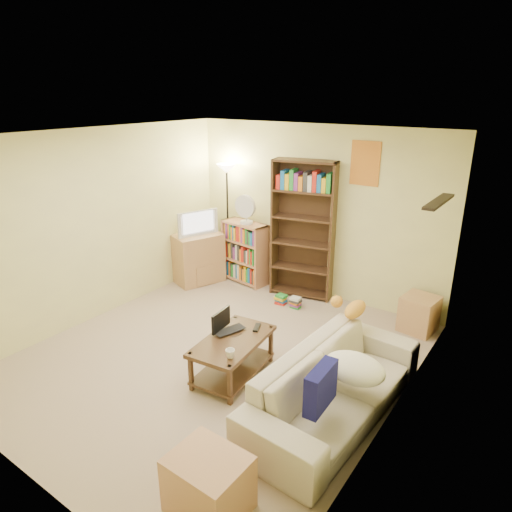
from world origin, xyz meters
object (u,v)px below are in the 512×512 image
object	(u,v)px
coffee_table	(233,352)
tall_bookshelf	(303,227)
sofa	(335,385)
tv_stand	(198,258)
floor_lamp	(227,188)
side_table	(419,314)
desk_fan	(245,209)
end_cabinet	(209,484)
short_bookshelf	(245,253)
mug	(230,354)
laptop	(232,333)
tabby_cat	(352,308)
television	(196,222)

from	to	relation	value
coffee_table	tall_bookshelf	world-z (taller)	tall_bookshelf
sofa	tv_stand	xyz separation A→B (m)	(-3.25, 1.70, 0.08)
floor_lamp	tv_stand	bearing A→B (deg)	-115.84
tall_bookshelf	side_table	size ratio (longest dim) A/B	4.33
desk_fan	floor_lamp	xyz separation A→B (m)	(-0.46, 0.13, 0.25)
end_cabinet	desk_fan	bearing A→B (deg)	122.60
coffee_table	short_bookshelf	bearing A→B (deg)	117.40
mug	short_bookshelf	distance (m)	2.95
floor_lamp	laptop	bearing A→B (deg)	-50.73
sofa	end_cabinet	size ratio (longest dim) A/B	3.99
mug	end_cabinet	size ratio (longest dim) A/B	0.19
tall_bookshelf	short_bookshelf	xyz separation A→B (m)	(-0.99, -0.08, -0.58)
laptop	floor_lamp	size ratio (longest dim) A/B	0.22
sofa	tall_bookshelf	world-z (taller)	tall_bookshelf
tabby_cat	sofa	bearing A→B (deg)	-74.48
tabby_cat	mug	xyz separation A→B (m)	(-0.74, -1.19, -0.23)
coffee_table	floor_lamp	distance (m)	3.14
tabby_cat	television	world-z (taller)	television
desk_fan	end_cabinet	distance (m)	4.34
floor_lamp	television	bearing A→B (deg)	-115.84
television	short_bookshelf	distance (m)	0.91
laptop	mug	distance (m)	0.47
tabby_cat	television	bearing A→B (deg)	164.13
tv_stand	floor_lamp	world-z (taller)	floor_lamp
tabby_cat	tv_stand	bearing A→B (deg)	164.13
end_cabinet	mug	bearing A→B (deg)	121.24
sofa	floor_lamp	world-z (taller)	floor_lamp
mug	tv_stand	bearing A→B (deg)	138.01
end_cabinet	tabby_cat	bearing A→B (deg)	88.86
television	side_table	world-z (taller)	television
sofa	mug	distance (m)	1.05
tv_stand	tabby_cat	bearing A→B (deg)	4.85
desk_fan	end_cabinet	world-z (taller)	desk_fan
short_bookshelf	desk_fan	distance (m)	0.73
tabby_cat	mug	distance (m)	1.42
tall_bookshelf	television	bearing A→B (deg)	-175.20
television	floor_lamp	size ratio (longest dim) A/B	0.36
laptop	tall_bookshelf	size ratio (longest dim) A/B	0.20
sofa	tv_stand	size ratio (longest dim) A/B	2.78
mug	short_bookshelf	xyz separation A→B (m)	(-1.64, 2.46, 0.01)
short_bookshelf	tabby_cat	bearing A→B (deg)	-19.91
short_bookshelf	mug	bearing A→B (deg)	-48.19
mug	tall_bookshelf	xyz separation A→B (m)	(-0.64, 2.54, 0.58)
television	desk_fan	size ratio (longest dim) A/B	1.46
tabby_cat	short_bookshelf	size ratio (longest dim) A/B	0.50
side_table	end_cabinet	xyz separation A→B (m)	(-0.45, -3.59, -0.00)
sofa	tabby_cat	size ratio (longest dim) A/B	4.43
coffee_table	mug	distance (m)	0.40
coffee_table	laptop	world-z (taller)	laptop
side_table	television	bearing A→B (deg)	-173.39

